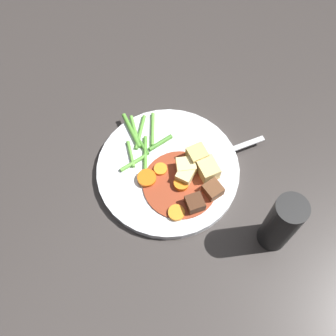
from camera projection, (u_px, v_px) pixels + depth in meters
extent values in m
plane|color=#383330|center=(168.00, 172.00, 0.75)|extent=(3.00, 3.00, 0.00)
cylinder|color=white|center=(168.00, 170.00, 0.75)|extent=(0.26, 0.26, 0.02)
cylinder|color=#93381E|center=(180.00, 184.00, 0.72)|extent=(0.13, 0.13, 0.00)
cylinder|color=orange|center=(181.00, 184.00, 0.72)|extent=(0.04, 0.04, 0.01)
cylinder|color=orange|center=(176.00, 213.00, 0.69)|extent=(0.04, 0.04, 0.01)
cylinder|color=orange|center=(161.00, 169.00, 0.73)|extent=(0.03, 0.03, 0.01)
cylinder|color=orange|center=(147.00, 178.00, 0.72)|extent=(0.04, 0.04, 0.01)
cube|color=#DBBC6B|center=(197.00, 156.00, 0.73)|extent=(0.04, 0.04, 0.03)
cube|color=#E5CC7A|center=(208.00, 169.00, 0.72)|extent=(0.05, 0.05, 0.03)
cube|color=#EAD68C|center=(186.00, 166.00, 0.73)|extent=(0.04, 0.04, 0.03)
cube|color=#EAD68C|center=(186.00, 174.00, 0.72)|extent=(0.03, 0.03, 0.02)
cube|color=brown|center=(213.00, 190.00, 0.71)|extent=(0.04, 0.04, 0.02)
cube|color=#4C2B19|center=(195.00, 203.00, 0.69)|extent=(0.04, 0.04, 0.02)
cylinder|color=#66AD42|center=(153.00, 129.00, 0.77)|extent=(0.05, 0.06, 0.01)
cylinder|color=#66AD42|center=(133.00, 163.00, 0.74)|extent=(0.03, 0.05, 0.01)
cylinder|color=#4C8E33|center=(141.00, 143.00, 0.76)|extent=(0.05, 0.03, 0.01)
cylinder|color=#4C8E33|center=(161.00, 143.00, 0.76)|extent=(0.02, 0.05, 0.01)
cylinder|color=#66AD42|center=(131.00, 154.00, 0.75)|extent=(0.05, 0.04, 0.01)
cylinder|color=#599E38|center=(140.00, 132.00, 0.77)|extent=(0.04, 0.07, 0.01)
cylinder|color=#599E38|center=(131.00, 131.00, 0.77)|extent=(0.07, 0.05, 0.01)
cylinder|color=#66AD42|center=(135.00, 131.00, 0.77)|extent=(0.06, 0.05, 0.01)
cylinder|color=#599E38|center=(144.00, 154.00, 0.75)|extent=(0.05, 0.06, 0.01)
cube|color=silver|center=(237.00, 148.00, 0.76)|extent=(0.07, 0.10, 0.00)
cube|color=silver|center=(204.00, 160.00, 0.75)|extent=(0.03, 0.03, 0.00)
cylinder|color=silver|center=(187.00, 161.00, 0.74)|extent=(0.03, 0.04, 0.00)
cylinder|color=silver|center=(189.00, 164.00, 0.74)|extent=(0.03, 0.04, 0.00)
cylinder|color=silver|center=(190.00, 167.00, 0.74)|extent=(0.03, 0.04, 0.00)
cylinder|color=silver|center=(192.00, 169.00, 0.74)|extent=(0.03, 0.04, 0.00)
cylinder|color=black|center=(281.00, 224.00, 0.63)|extent=(0.05, 0.05, 0.14)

